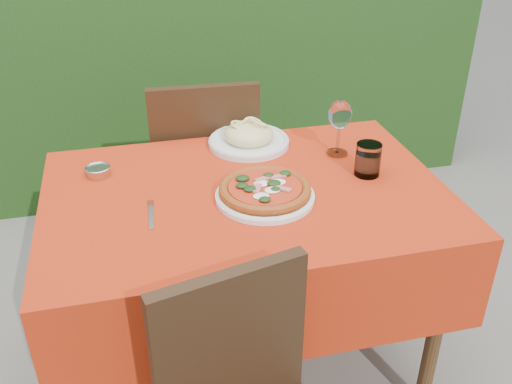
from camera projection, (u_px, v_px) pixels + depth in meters
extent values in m
plane|color=#615D58|center=(248.00, 361.00, 2.17)|extent=(60.00, 60.00, 0.00)
cube|color=black|center=(182.00, 43.00, 3.07)|extent=(3.20, 0.55, 1.60)
cube|color=#482F17|center=(246.00, 198.00, 1.81)|extent=(1.20, 0.80, 0.04)
cylinder|color=#482F17|center=(436.00, 330.00, 1.82)|extent=(0.05, 0.05, 0.70)
cylinder|color=#482F17|center=(89.00, 255.00, 2.17)|extent=(0.05, 0.05, 0.70)
cylinder|color=#482F17|center=(354.00, 218.00, 2.39)|extent=(0.05, 0.05, 0.70)
cube|color=#B4290D|center=(247.00, 233.00, 1.87)|extent=(1.26, 0.86, 0.32)
cube|color=black|center=(231.00, 344.00, 1.36)|extent=(0.39, 0.13, 0.43)
cube|color=black|center=(203.00, 177.00, 2.49)|extent=(0.44, 0.44, 0.04)
cube|color=black|center=(206.00, 143.00, 2.20)|extent=(0.42, 0.06, 0.46)
cylinder|color=black|center=(238.00, 199.00, 2.79)|extent=(0.04, 0.04, 0.43)
cylinder|color=black|center=(164.00, 206.00, 2.73)|extent=(0.04, 0.04, 0.43)
cylinder|color=black|center=(252.00, 240.00, 2.48)|extent=(0.04, 0.04, 0.43)
cylinder|color=black|center=(168.00, 249.00, 2.43)|extent=(0.04, 0.04, 0.43)
cylinder|color=white|center=(265.00, 197.00, 1.75)|extent=(0.30, 0.30, 0.02)
cylinder|color=#B45219|center=(265.00, 191.00, 1.74)|extent=(0.30, 0.30, 0.02)
cylinder|color=#A40A0C|center=(265.00, 187.00, 1.73)|extent=(0.24, 0.24, 0.01)
cylinder|color=silver|center=(249.00, 142.00, 2.08)|extent=(0.29, 0.29, 0.02)
ellipsoid|color=#F3E698|center=(249.00, 134.00, 2.06)|extent=(0.22, 0.22, 0.08)
cylinder|color=silver|center=(368.00, 159.00, 1.86)|extent=(0.08, 0.08, 0.11)
cylinder|color=#97BBCD|center=(367.00, 164.00, 1.87)|extent=(0.07, 0.07, 0.08)
cylinder|color=white|center=(337.00, 153.00, 2.02)|extent=(0.07, 0.07, 0.01)
cylinder|color=white|center=(338.00, 139.00, 1.99)|extent=(0.01, 0.01, 0.10)
ellipsoid|color=white|center=(340.00, 114.00, 1.95)|extent=(0.08, 0.08, 0.10)
cube|color=silver|center=(151.00, 217.00, 1.65)|extent=(0.03, 0.18, 0.00)
cylinder|color=#BBBBC2|center=(98.00, 172.00, 1.87)|extent=(0.08, 0.08, 0.03)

